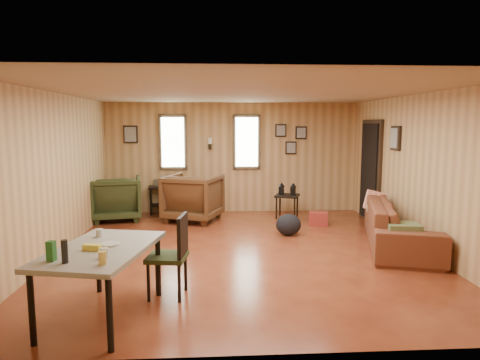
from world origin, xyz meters
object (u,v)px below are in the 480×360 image
object	(u,v)px
dining_table	(101,254)
sofa	(401,217)
end_table	(162,194)
side_table	(287,194)
recliner_brown	(193,195)
recliner_green	(116,196)

from	to	relation	value
dining_table	sofa	bearing A→B (deg)	41.32
end_table	side_table	xyz separation A→B (m)	(2.65, -0.66, 0.09)
sofa	recliner_brown	distance (m)	3.95
recliner_green	end_table	bearing A→B (deg)	-153.72
dining_table	side_table	bearing A→B (deg)	71.49
recliner_green	side_table	world-z (taller)	recliner_green
recliner_green	side_table	xyz separation A→B (m)	(3.49, -0.01, 0.02)
recliner_green	dining_table	distance (m)	4.59
sofa	side_table	distance (m)	2.62
recliner_brown	recliner_green	bearing A→B (deg)	14.56
end_table	dining_table	size ratio (longest dim) A/B	0.48
recliner_brown	dining_table	world-z (taller)	recliner_brown
end_table	dining_table	bearing A→B (deg)	-89.87
sofa	side_table	world-z (taller)	sofa
dining_table	recliner_brown	bearing A→B (deg)	92.70
recliner_green	end_table	size ratio (longest dim) A/B	1.31
recliner_brown	end_table	xyz separation A→B (m)	(-0.71, 0.81, -0.10)
sofa	dining_table	size ratio (longest dim) A/B	1.55
recliner_green	recliner_brown	bearing A→B (deg)	162.96
sofa	end_table	world-z (taller)	sofa
sofa	side_table	bearing A→B (deg)	49.98
sofa	recliner_green	world-z (taller)	recliner_green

